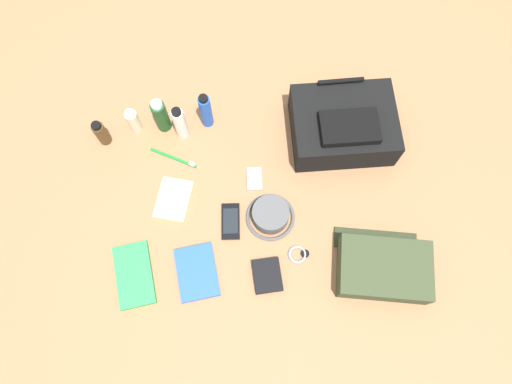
# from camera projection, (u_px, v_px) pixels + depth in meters

# --- Properties ---
(ground_plane) EXTENTS (2.64, 2.02, 0.02)m
(ground_plane) POSITION_uv_depth(u_px,v_px,m) (256.00, 197.00, 1.63)
(ground_plane) COLOR #9B6A44
(ground_plane) RESTS_ON ground
(backpack) EXTENTS (0.36, 0.29, 0.16)m
(backpack) POSITION_uv_depth(u_px,v_px,m) (343.00, 126.00, 1.63)
(backpack) COLOR black
(backpack) RESTS_ON ground_plane
(toiletry_pouch) EXTENTS (0.32, 0.28, 0.09)m
(toiletry_pouch) POSITION_uv_depth(u_px,v_px,m) (384.00, 268.00, 1.49)
(toiletry_pouch) COLOR #384228
(toiletry_pouch) RESTS_ON ground_plane
(bucket_hat) EXTENTS (0.17, 0.17, 0.07)m
(bucket_hat) POSITION_uv_depth(u_px,v_px,m) (270.00, 215.00, 1.56)
(bucket_hat) COLOR #545454
(bucket_hat) RESTS_ON ground_plane
(cologne_bottle) EXTENTS (0.04, 0.04, 0.12)m
(cologne_bottle) POSITION_uv_depth(u_px,v_px,m) (101.00, 133.00, 1.63)
(cologne_bottle) COLOR #473319
(cologne_bottle) RESTS_ON ground_plane
(lotion_bottle) EXTENTS (0.04, 0.04, 0.12)m
(lotion_bottle) POSITION_uv_depth(u_px,v_px,m) (134.00, 121.00, 1.65)
(lotion_bottle) COLOR beige
(lotion_bottle) RESTS_ON ground_plane
(shampoo_bottle) EXTENTS (0.05, 0.05, 0.16)m
(shampoo_bottle) POSITION_uv_depth(u_px,v_px,m) (161.00, 116.00, 1.63)
(shampoo_bottle) COLOR #19471E
(shampoo_bottle) RESTS_ON ground_plane
(toothpaste_tube) EXTENTS (0.04, 0.04, 0.17)m
(toothpaste_tube) POSITION_uv_depth(u_px,v_px,m) (180.00, 123.00, 1.62)
(toothpaste_tube) COLOR white
(toothpaste_tube) RESTS_ON ground_plane
(deodorant_spray) EXTENTS (0.04, 0.04, 0.17)m
(deodorant_spray) POSITION_uv_depth(u_px,v_px,m) (206.00, 111.00, 1.63)
(deodorant_spray) COLOR blue
(deodorant_spray) RESTS_ON ground_plane
(paperback_novel) EXTENTS (0.14, 0.22, 0.02)m
(paperback_novel) POSITION_uv_depth(u_px,v_px,m) (134.00, 275.00, 1.51)
(paperback_novel) COLOR #2D934C
(paperback_novel) RESTS_ON ground_plane
(travel_guidebook) EXTENTS (0.15, 0.19, 0.02)m
(travel_guidebook) POSITION_uv_depth(u_px,v_px,m) (197.00, 272.00, 1.52)
(travel_guidebook) COLOR blue
(travel_guidebook) RESTS_ON ground_plane
(cell_phone) EXTENTS (0.07, 0.13, 0.01)m
(cell_phone) POSITION_uv_depth(u_px,v_px,m) (231.00, 221.00, 1.58)
(cell_phone) COLOR black
(cell_phone) RESTS_ON ground_plane
(media_player) EXTENTS (0.06, 0.09, 0.01)m
(media_player) POSITION_uv_depth(u_px,v_px,m) (256.00, 179.00, 1.63)
(media_player) COLOR #B7B7BC
(media_player) RESTS_ON ground_plane
(wristwatch) EXTENTS (0.07, 0.06, 0.01)m
(wristwatch) POSITION_uv_depth(u_px,v_px,m) (298.00, 254.00, 1.54)
(wristwatch) COLOR #99999E
(wristwatch) RESTS_ON ground_plane
(toothbrush) EXTENTS (0.16, 0.09, 0.02)m
(toothbrush) POSITION_uv_depth(u_px,v_px,m) (176.00, 159.00, 1.66)
(toothbrush) COLOR #198C33
(toothbrush) RESTS_ON ground_plane
(wallet) EXTENTS (0.10, 0.11, 0.02)m
(wallet) POSITION_uv_depth(u_px,v_px,m) (267.00, 276.00, 1.51)
(wallet) COLOR black
(wallet) RESTS_ON ground_plane
(notepad) EXTENTS (0.15, 0.17, 0.02)m
(notepad) POSITION_uv_depth(u_px,v_px,m) (173.00, 200.00, 1.60)
(notepad) COLOR beige
(notepad) RESTS_ON ground_plane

